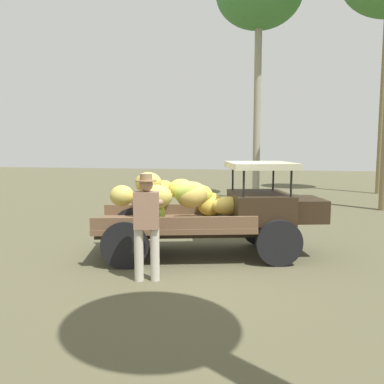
{
  "coord_description": "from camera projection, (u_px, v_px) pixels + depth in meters",
  "views": [
    {
      "loc": [
        1.4,
        -7.53,
        2.19
      ],
      "look_at": [
        -0.17,
        0.24,
        1.29
      ],
      "focal_mm": 37.81,
      "sensor_mm": 36.0,
      "label": 1
    }
  ],
  "objects": [
    {
      "name": "truck",
      "position": [
        215.0,
        209.0,
        8.03
      ],
      "size": [
        4.66,
        2.64,
        1.87
      ],
      "rotation": [
        0.0,
        0.0,
        0.25
      ],
      "color": "black",
      "rests_on": "ground"
    },
    {
      "name": "ground_plane",
      "position": [
        198.0,
        259.0,
        7.86
      ],
      "size": [
        60.0,
        60.0,
        0.0
      ],
      "primitive_type": "plane",
      "color": "brown"
    },
    {
      "name": "farmer",
      "position": [
        146.0,
        220.0,
        6.51
      ],
      "size": [
        0.53,
        0.49,
        1.75
      ],
      "rotation": [
        0.0,
        0.0,
        1.81
      ],
      "color": "beige",
      "rests_on": "ground"
    }
  ]
}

